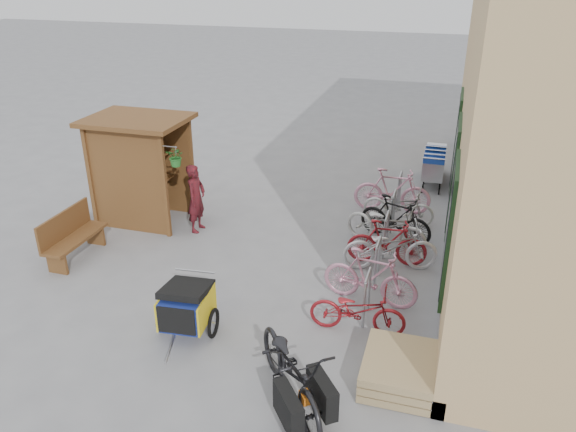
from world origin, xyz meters
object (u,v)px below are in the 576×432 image
(pallet_stack, at_px, (399,370))
(bike_2, at_px, (390,247))
(child_trailer, at_px, (186,305))
(bike_1, at_px, (370,277))
(bench, at_px, (71,235))
(person_kiosk, at_px, (196,198))
(bike_3, at_px, (387,243))
(bike_4, at_px, (386,225))
(kiosk, at_px, (137,155))
(shopping_carts, at_px, (434,162))
(bike_6, at_px, (399,205))
(bike_7, at_px, (392,191))
(cargo_bike, at_px, (292,371))
(bike_0, at_px, (358,310))
(bike_5, at_px, (396,219))

(pallet_stack, distance_m, bike_2, 3.24)
(child_trailer, height_order, bike_1, bike_1)
(pallet_stack, xyz_separation_m, bench, (-6.68, 1.84, 0.30))
(person_kiosk, xyz_separation_m, bike_3, (4.20, -0.34, -0.30))
(bike_2, bearing_deg, bike_4, -3.54)
(kiosk, distance_m, person_kiosk, 1.67)
(shopping_carts, bearing_deg, person_kiosk, -137.22)
(bike_6, height_order, bike_7, bike_7)
(cargo_bike, distance_m, bike_7, 6.76)
(bike_4, bearing_deg, bike_0, -161.59)
(bike_0, distance_m, bike_3, 2.36)
(shopping_carts, xyz_separation_m, child_trailer, (-3.39, -7.94, -0.07))
(bike_7, bearing_deg, bike_1, 179.27)
(bike_2, distance_m, bike_3, 0.20)
(bike_3, bearing_deg, bike_4, 3.73)
(pallet_stack, distance_m, bike_6, 5.40)
(shopping_carts, height_order, bike_5, shopping_carts)
(kiosk, height_order, bench, kiosk)
(bench, bearing_deg, person_kiosk, 45.37)
(bike_4, bearing_deg, pallet_stack, -150.63)
(child_trailer, xyz_separation_m, bike_6, (2.77, 5.13, -0.09))
(bike_7, bearing_deg, bike_5, -172.51)
(pallet_stack, height_order, bike_6, bike_6)
(person_kiosk, bearing_deg, bike_5, -76.82)
(shopping_carts, xyz_separation_m, bike_0, (-0.78, -7.15, -0.18))
(child_trailer, relative_size, cargo_bike, 0.76)
(bike_3, bearing_deg, child_trailer, 133.92)
(shopping_carts, distance_m, child_trailer, 8.63)
(bike_5, relative_size, bike_6, 1.02)
(bike_2, relative_size, bike_4, 1.00)
(bench, distance_m, shopping_carts, 9.20)
(bike_1, distance_m, bike_3, 1.45)
(person_kiosk, bearing_deg, bike_4, -81.32)
(bike_1, relative_size, bike_6, 1.06)
(bike_1, height_order, bike_3, bike_1)
(child_trailer, distance_m, bike_5, 5.09)
(person_kiosk, distance_m, bike_0, 4.87)
(pallet_stack, xyz_separation_m, cargo_bike, (-1.34, -0.83, 0.33))
(kiosk, bearing_deg, child_trailer, -51.61)
(bench, xyz_separation_m, bike_7, (5.85, 4.07, 0.03))
(pallet_stack, distance_m, cargo_bike, 1.61)
(bench, relative_size, bike_1, 0.93)
(person_kiosk, height_order, bike_2, person_kiosk)
(kiosk, distance_m, bike_1, 5.97)
(bike_3, bearing_deg, pallet_stack, -174.27)
(kiosk, bearing_deg, bike_3, -5.10)
(bench, distance_m, bike_6, 7.01)
(bench, distance_m, bike_0, 5.96)
(kiosk, xyz_separation_m, bike_7, (5.44, 2.03, -1.01))
(bike_6, bearing_deg, bike_2, -172.68)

